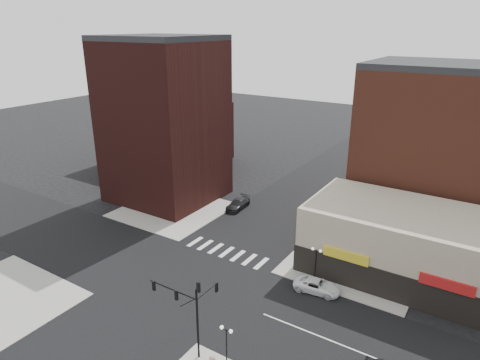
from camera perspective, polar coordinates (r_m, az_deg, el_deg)
The scene contains 14 objects.
ground at distance 49.59m, azimuth -7.21°, elevation -13.51°, with size 240.00×240.00×0.00m, color black.
road_ew at distance 49.58m, azimuth -7.21°, elevation -13.50°, with size 200.00×14.00×0.02m, color black.
road_ns at distance 49.58m, azimuth -7.21°, elevation -13.50°, with size 14.00×200.00×0.02m, color black.
sidewalk_nw at distance 67.60m, azimuth -8.89°, elevation -3.94°, with size 15.00×15.00×0.12m, color gray.
sidewalk_ne at distance 54.70m, azimuth 15.08°, elevation -10.56°, with size 15.00×15.00×0.12m, color gray.
building_nw at distance 69.44m, azimuth -10.08°, elevation 7.48°, with size 16.00×15.00×25.00m, color #351311.
building_nw_low at distance 90.60m, azimuth -9.34°, elevation 6.23°, with size 20.00×18.00×12.00m, color #351311.
building_ne_midrise at distance 63.37m, azimuth 24.14°, elevation 3.39°, with size 18.00×15.00×22.00m, color brown.
building_ne_row at distance 52.43m, azimuth 22.38°, elevation -8.83°, with size 24.20×12.20×8.00m.
traffic_signal at distance 38.00m, azimuth -6.59°, elevation -16.10°, with size 5.59×3.09×7.77m.
street_lamp_se_a at distance 37.12m, azimuth -1.83°, elevation -20.27°, with size 1.22×0.32×4.16m.
street_lamp_ne at distance 48.42m, azimuth 10.11°, elevation -10.00°, with size 1.22×0.32×4.16m.
white_suv at distance 48.29m, azimuth 10.26°, elevation -13.72°, with size 2.33×5.04×1.40m, color white.
dark_sedan_north at distance 67.13m, azimuth -0.26°, elevation -3.20°, with size 2.13×5.24×1.52m, color black.
Camera 1 is at (27.20, -31.18, 27.34)m, focal length 32.00 mm.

